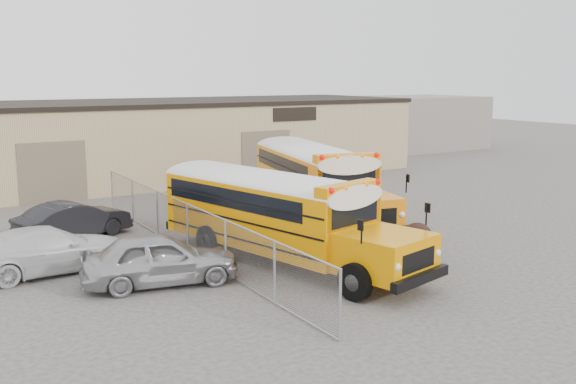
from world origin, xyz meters
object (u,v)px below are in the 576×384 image
school_bus_left (168,186)px  car_white (48,250)px  car_dark (74,220)px  tarp_bundle (417,243)px  car_silver (160,259)px  school_bus_right (272,157)px

school_bus_left → car_white: 6.48m
car_dark → tarp_bundle: bearing=-154.7°
school_bus_left → car_silver: school_bus_left is taller
school_bus_left → tarp_bundle: (5.15, -8.97, -1.04)m
school_bus_left → school_bus_right: 9.55m
car_silver → car_white: 3.98m
tarp_bundle → car_silver: (-7.93, 2.50, 0.06)m
tarp_bundle → car_silver: size_ratio=0.31×
car_dark → school_bus_right: bearing=-85.2°
school_bus_left → tarp_bundle: size_ratio=7.59×
school_bus_left → school_bus_right: size_ratio=0.95×
car_silver → school_bus_left: bearing=-11.6°
car_white → school_bus_right: bearing=-61.8°
tarp_bundle → car_dark: 12.91m
school_bus_left → car_silver: size_ratio=2.33×
school_bus_left → car_silver: bearing=-113.3°
car_white → car_dark: car_white is taller
school_bus_right → tarp_bundle: bearing=-101.1°
tarp_bundle → car_silver: bearing=162.5°
school_bus_right → car_silver: (-10.73, -11.76, -1.08)m
school_bus_right → car_white: school_bus_right is taller
car_white → car_dark: (1.73, 3.92, -0.01)m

